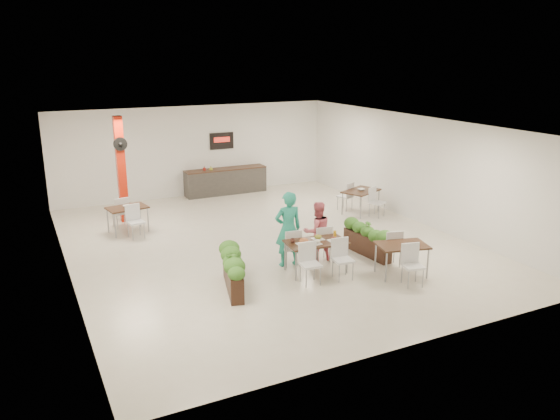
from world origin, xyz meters
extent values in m
plane|color=beige|center=(0.00, 0.00, 0.00)|extent=(12.00, 12.00, 0.00)
cube|color=white|center=(0.00, 6.00, 1.60)|extent=(10.00, 0.10, 3.20)
cube|color=white|center=(0.00, -6.00, 1.60)|extent=(10.00, 0.10, 3.20)
cube|color=white|center=(-5.00, 0.00, 1.60)|extent=(0.10, 12.00, 3.20)
cube|color=white|center=(5.00, 0.00, 1.60)|extent=(0.10, 12.00, 3.20)
cube|color=white|center=(0.00, 0.00, 3.20)|extent=(10.00, 12.00, 0.04)
cube|color=#B21E0B|center=(-3.00, 3.80, 1.60)|extent=(0.25, 0.25, 3.20)
cylinder|color=black|center=(-3.00, 3.62, 2.40)|extent=(0.40, 0.06, 0.40)
sphere|color=black|center=(-3.00, 3.58, 2.40)|extent=(0.12, 0.12, 0.12)
cube|color=#312F2C|center=(1.00, 5.65, 0.45)|extent=(3.00, 0.60, 0.90)
cube|color=#321E10|center=(1.00, 5.65, 0.92)|extent=(3.00, 0.62, 0.04)
cube|color=black|center=(1.00, 5.96, 1.90)|extent=(0.90, 0.04, 0.60)
cube|color=red|center=(1.00, 5.93, 1.95)|extent=(0.60, 0.02, 0.18)
imported|color=maroon|center=(0.20, 5.65, 1.04)|extent=(0.09, 0.09, 0.19)
imported|color=gold|center=(0.45, 5.65, 1.02)|extent=(0.13, 0.13, 0.17)
cube|color=#321E10|center=(0.22, -2.31, 0.73)|extent=(1.47, 0.94, 0.04)
cylinder|color=gray|center=(-0.45, -2.59, 0.35)|extent=(0.04, 0.04, 0.71)
cylinder|color=gray|center=(0.82, -2.72, 0.35)|extent=(0.04, 0.04, 0.71)
cylinder|color=gray|center=(-0.38, -1.91, 0.35)|extent=(0.04, 0.04, 0.71)
cylinder|color=gray|center=(0.89, -2.04, 0.35)|extent=(0.04, 0.04, 0.71)
cube|color=white|center=(-0.11, -1.68, 0.45)|extent=(0.46, 0.46, 0.05)
cube|color=white|center=(-0.13, -1.86, 0.70)|extent=(0.42, 0.08, 0.45)
cylinder|color=gray|center=(0.07, -1.52, 0.21)|extent=(0.02, 0.02, 0.43)
cylinder|color=gray|center=(-0.27, -1.49, 0.21)|extent=(0.02, 0.02, 0.43)
cylinder|color=gray|center=(0.04, -1.86, 0.21)|extent=(0.02, 0.02, 0.43)
cylinder|color=gray|center=(-0.30, -1.83, 0.21)|extent=(0.02, 0.02, 0.43)
cube|color=white|center=(0.68, -1.76, 0.45)|extent=(0.46, 0.46, 0.05)
cube|color=white|center=(0.66, -1.95, 0.70)|extent=(0.42, 0.08, 0.45)
cylinder|color=gray|center=(0.87, -1.61, 0.21)|extent=(0.02, 0.02, 0.43)
cylinder|color=gray|center=(0.53, -1.57, 0.21)|extent=(0.02, 0.02, 0.43)
cylinder|color=gray|center=(0.83, -1.94, 0.21)|extent=(0.02, 0.02, 0.43)
cylinder|color=gray|center=(0.49, -1.91, 0.21)|extent=(0.02, 0.02, 0.43)
cube|color=white|center=(-0.24, -2.87, 0.45)|extent=(0.46, 0.46, 0.05)
cube|color=white|center=(-0.22, -2.68, 0.70)|extent=(0.42, 0.08, 0.45)
cylinder|color=gray|center=(-0.42, -3.02, 0.21)|extent=(0.02, 0.02, 0.43)
cylinder|color=gray|center=(-0.08, -3.06, 0.21)|extent=(0.02, 0.02, 0.43)
cylinder|color=gray|center=(-0.39, -2.68, 0.21)|extent=(0.02, 0.02, 0.43)
cylinder|color=gray|center=(-0.05, -2.72, 0.21)|extent=(0.02, 0.02, 0.43)
cube|color=white|center=(0.56, -2.95, 0.45)|extent=(0.46, 0.46, 0.05)
cube|color=white|center=(0.58, -2.76, 0.70)|extent=(0.42, 0.08, 0.45)
cylinder|color=gray|center=(0.37, -3.10, 0.21)|extent=(0.02, 0.02, 0.43)
cylinder|color=gray|center=(0.71, -3.14, 0.21)|extent=(0.02, 0.02, 0.43)
cylinder|color=gray|center=(0.41, -2.76, 0.21)|extent=(0.02, 0.02, 0.43)
cylinder|color=gray|center=(0.75, -2.80, 0.21)|extent=(0.02, 0.02, 0.43)
cube|color=white|center=(-0.14, -2.38, 0.76)|extent=(0.33, 0.33, 0.01)
ellipsoid|color=#A45C29|center=(-0.14, -2.38, 0.83)|extent=(0.22, 0.22, 0.13)
cube|color=white|center=(0.33, -2.20, 0.76)|extent=(0.29, 0.29, 0.01)
ellipsoid|color=orange|center=(0.33, -2.20, 0.82)|extent=(0.18, 0.18, 0.11)
cube|color=white|center=(0.61, -2.47, 0.76)|extent=(0.29, 0.29, 0.01)
ellipsoid|color=#48150E|center=(0.61, -2.47, 0.81)|extent=(0.16, 0.16, 0.10)
cube|color=white|center=(0.15, -2.49, 0.76)|extent=(0.20, 0.20, 0.01)
ellipsoid|color=white|center=(0.15, -2.49, 0.80)|extent=(0.12, 0.12, 0.07)
cylinder|color=orange|center=(0.78, -2.22, 0.82)|extent=(0.07, 0.07, 0.15)
imported|color=#4F2A21|center=(-0.31, -2.16, 0.80)|extent=(0.12, 0.12, 0.10)
imported|color=teal|center=(-0.18, -1.66, 0.92)|extent=(0.71, 0.51, 1.84)
imported|color=#EE6A7B|center=(0.62, -1.66, 0.75)|extent=(0.78, 0.64, 1.49)
cube|color=black|center=(-1.89, -2.40, 0.28)|extent=(0.69, 1.67, 0.55)
ellipsoid|color=#29601B|center=(-2.06, -3.05, 0.67)|extent=(0.40, 0.40, 0.32)
ellipsoid|color=#29601B|center=(-1.97, -2.72, 0.67)|extent=(0.40, 0.40, 0.32)
ellipsoid|color=#29601B|center=(-1.89, -2.40, 0.67)|extent=(0.40, 0.40, 0.32)
ellipsoid|color=#29601B|center=(-1.80, -2.07, 0.67)|extent=(0.40, 0.40, 0.32)
ellipsoid|color=#29601B|center=(-1.71, -1.75, 0.67)|extent=(0.40, 0.40, 0.32)
imported|color=#29601B|center=(-1.89, -2.40, 0.73)|extent=(0.32, 0.28, 0.36)
cube|color=black|center=(1.95, -1.91, 0.27)|extent=(0.40, 1.61, 0.53)
ellipsoid|color=#29601B|center=(2.01, -2.56, 0.65)|extent=(0.40, 0.40, 0.32)
ellipsoid|color=#29601B|center=(1.98, -2.23, 0.65)|extent=(0.40, 0.40, 0.32)
ellipsoid|color=#29601B|center=(1.95, -1.91, 0.65)|extent=(0.40, 0.40, 0.32)
ellipsoid|color=#29601B|center=(1.92, -1.59, 0.65)|extent=(0.40, 0.40, 0.32)
ellipsoid|color=#29601B|center=(1.89, -1.27, 0.65)|extent=(0.40, 0.40, 0.32)
imported|color=#29601B|center=(1.95, -1.91, 0.70)|extent=(0.19, 0.19, 0.35)
cube|color=#321E10|center=(-3.13, 2.64, 0.73)|extent=(1.19, 0.89, 0.04)
cylinder|color=gray|center=(-3.55, 2.26, 0.35)|extent=(0.04, 0.04, 0.71)
cylinder|color=gray|center=(-2.60, 2.42, 0.35)|extent=(0.04, 0.04, 0.71)
cylinder|color=gray|center=(-3.65, 2.85, 0.35)|extent=(0.04, 0.04, 0.71)
cylinder|color=gray|center=(-2.70, 3.01, 0.35)|extent=(0.04, 0.04, 0.71)
cube|color=white|center=(-3.22, 3.23, 0.45)|extent=(0.48, 0.48, 0.05)
cube|color=white|center=(-3.19, 3.04, 0.70)|extent=(0.42, 0.11, 0.45)
cylinder|color=gray|center=(-3.09, 3.42, 0.21)|extent=(0.02, 0.02, 0.43)
cylinder|color=gray|center=(-3.42, 3.37, 0.21)|extent=(0.02, 0.02, 0.43)
cylinder|color=gray|center=(-3.03, 3.09, 0.21)|extent=(0.02, 0.02, 0.43)
cylinder|color=gray|center=(-3.36, 3.03, 0.21)|extent=(0.02, 0.02, 0.43)
cube|color=white|center=(-3.03, 2.04, 0.45)|extent=(0.48, 0.48, 0.05)
cube|color=white|center=(-3.06, 2.23, 0.70)|extent=(0.42, 0.11, 0.45)
cylinder|color=gray|center=(-3.17, 1.85, 0.21)|extent=(0.02, 0.02, 0.43)
cylinder|color=gray|center=(-2.83, 1.90, 0.21)|extent=(0.02, 0.02, 0.43)
cylinder|color=gray|center=(-3.22, 2.18, 0.21)|extent=(0.02, 0.02, 0.43)
cylinder|color=gray|center=(-2.89, 2.24, 0.21)|extent=(0.02, 0.02, 0.43)
imported|color=white|center=(-3.13, 2.64, 0.78)|extent=(0.22, 0.22, 0.05)
cube|color=#321E10|center=(3.98, 1.34, 0.73)|extent=(1.43, 1.22, 0.04)
cylinder|color=gray|center=(3.62, 0.81, 0.35)|extent=(0.04, 0.04, 0.71)
cylinder|color=gray|center=(4.61, 1.25, 0.35)|extent=(0.04, 0.04, 0.71)
cylinder|color=gray|center=(3.34, 1.44, 0.35)|extent=(0.04, 0.04, 0.71)
cylinder|color=gray|center=(4.33, 1.88, 0.35)|extent=(0.04, 0.04, 0.71)
cube|color=white|center=(3.73, 1.89, 0.45)|extent=(0.55, 0.55, 0.05)
cube|color=white|center=(3.81, 1.72, 0.70)|extent=(0.40, 0.21, 0.45)
cylinder|color=gray|center=(3.82, 2.12, 0.21)|extent=(0.02, 0.02, 0.43)
cylinder|color=gray|center=(3.51, 1.98, 0.21)|extent=(0.02, 0.02, 0.43)
cylinder|color=gray|center=(3.96, 1.81, 0.21)|extent=(0.02, 0.02, 0.43)
cylinder|color=gray|center=(3.65, 1.67, 0.21)|extent=(0.02, 0.02, 0.43)
cube|color=white|center=(4.22, 0.80, 0.45)|extent=(0.55, 0.55, 0.05)
cube|color=white|center=(4.14, 0.97, 0.70)|extent=(0.40, 0.21, 0.45)
cylinder|color=gray|center=(4.13, 0.57, 0.21)|extent=(0.02, 0.02, 0.43)
cylinder|color=gray|center=(4.44, 0.71, 0.21)|extent=(0.02, 0.02, 0.43)
cylinder|color=gray|center=(4.00, 0.88, 0.21)|extent=(0.02, 0.02, 0.43)
cylinder|color=gray|center=(4.31, 1.02, 0.21)|extent=(0.02, 0.02, 0.43)
imported|color=white|center=(3.98, 1.34, 0.78)|extent=(0.22, 0.22, 0.05)
cube|color=#321E10|center=(1.88, -3.36, 0.73)|extent=(1.27, 1.00, 0.04)
cylinder|color=gray|center=(1.32, -3.55, 0.35)|extent=(0.04, 0.04, 0.71)
cylinder|color=gray|center=(2.30, -3.79, 0.35)|extent=(0.04, 0.04, 0.71)
cylinder|color=gray|center=(1.47, -2.93, 0.35)|extent=(0.04, 0.04, 0.71)
cylinder|color=gray|center=(2.45, -3.17, 0.35)|extent=(0.04, 0.04, 0.71)
cube|color=white|center=(2.03, -2.78, 0.45)|extent=(0.51, 0.51, 0.05)
cube|color=white|center=(1.98, -2.96, 0.70)|extent=(0.42, 0.14, 0.45)
cylinder|color=gray|center=(2.23, -2.65, 0.21)|extent=(0.02, 0.02, 0.43)
cylinder|color=gray|center=(1.90, -2.57, 0.21)|extent=(0.02, 0.02, 0.43)
cylinder|color=gray|center=(2.15, -2.98, 0.21)|extent=(0.02, 0.02, 0.43)
cylinder|color=gray|center=(1.82, -2.90, 0.21)|extent=(0.02, 0.02, 0.43)
cube|color=white|center=(1.74, -3.94, 0.45)|extent=(0.51, 0.51, 0.05)
cube|color=white|center=(1.78, -3.76, 0.70)|extent=(0.42, 0.14, 0.45)
cylinder|color=gray|center=(1.53, -4.07, 0.21)|extent=(0.02, 0.02, 0.43)
cylinder|color=gray|center=(1.86, -4.15, 0.21)|extent=(0.02, 0.02, 0.43)
cylinder|color=gray|center=(1.61, -3.74, 0.21)|extent=(0.02, 0.02, 0.43)
cylinder|color=gray|center=(1.94, -3.82, 0.21)|extent=(0.02, 0.02, 0.43)
camera|label=1|loc=(-5.81, -12.66, 4.92)|focal=35.00mm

